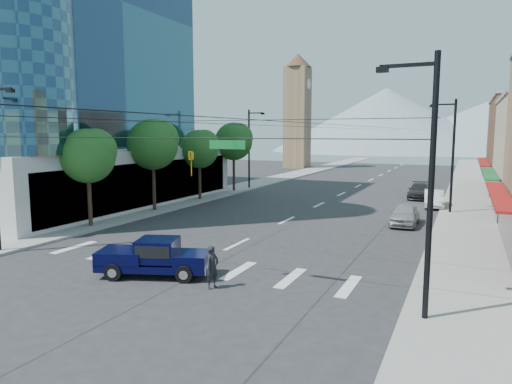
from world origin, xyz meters
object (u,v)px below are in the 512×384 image
(pickup_truck, at_px, (154,257))
(parked_car_far, at_px, (420,191))
(pedestrian, at_px, (212,267))
(parked_car_near, at_px, (405,214))
(parked_car_mid, at_px, (434,199))

(pickup_truck, bearing_deg, parked_car_far, 54.69)
(pedestrian, bearing_deg, parked_car_near, -6.90)
(parked_car_near, bearing_deg, parked_car_mid, 81.93)
(pedestrian, relative_size, parked_car_far, 0.35)
(pedestrian, distance_m, parked_car_far, 31.67)
(pedestrian, bearing_deg, parked_car_mid, -3.51)
(pickup_truck, bearing_deg, parked_car_mid, 48.56)
(parked_car_mid, bearing_deg, pedestrian, -109.81)
(parked_car_near, relative_size, parked_car_far, 0.86)
(parked_car_mid, distance_m, parked_car_far, 5.39)
(pedestrian, xyz_separation_m, parked_car_far, (5.24, 31.23, -0.16))
(parked_car_far, bearing_deg, pedestrian, -101.46)
(parked_car_far, bearing_deg, parked_car_mid, -74.04)
(pickup_truck, distance_m, parked_car_far, 32.05)
(parked_car_mid, height_order, parked_car_far, parked_car_far)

